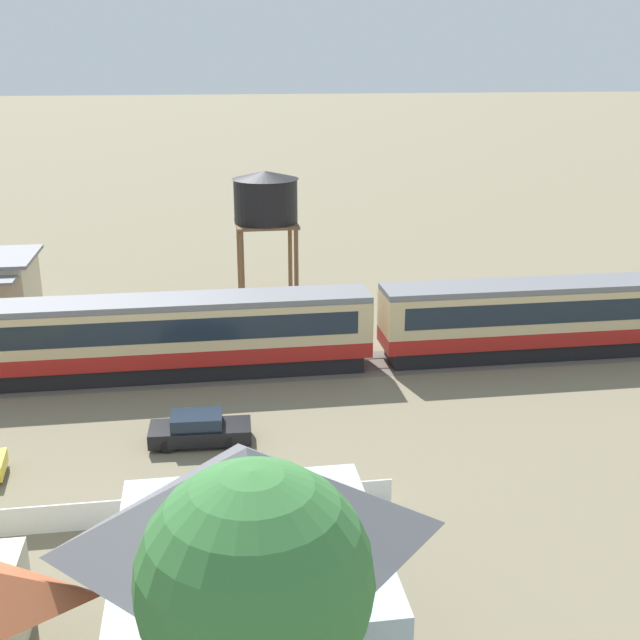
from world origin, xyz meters
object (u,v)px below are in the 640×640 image
(water_tower, at_px, (266,200))
(parked_car_black, at_px, (200,429))
(cottage_grey_roof_2, at_px, (250,549))
(yard_tree_0, at_px, (255,579))
(passenger_train, at_px, (179,333))

(water_tower, height_order, parked_car_black, water_tower)
(cottage_grey_roof_2, height_order, yard_tree_0, yard_tree_0)
(parked_car_black, relative_size, yard_tree_0, 0.54)
(water_tower, distance_m, cottage_grey_roof_2, 32.91)
(passenger_train, bearing_deg, water_tower, 65.65)
(water_tower, xyz_separation_m, cottage_grey_roof_2, (-3.29, -32.55, -3.57))
(passenger_train, bearing_deg, cottage_grey_roof_2, -83.85)
(yard_tree_0, bearing_deg, cottage_grey_roof_2, 88.35)
(cottage_grey_roof_2, distance_m, parked_car_black, 12.96)
(passenger_train, height_order, parked_car_black, passenger_train)
(parked_car_black, xyz_separation_m, yard_tree_0, (1.20, -17.15, 4.92))
(passenger_train, relative_size, cottage_grey_roof_2, 7.86)
(water_tower, bearing_deg, cottage_grey_roof_2, -95.77)
(water_tower, bearing_deg, yard_tree_0, -95.27)
(parked_car_black, distance_m, yard_tree_0, 17.89)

